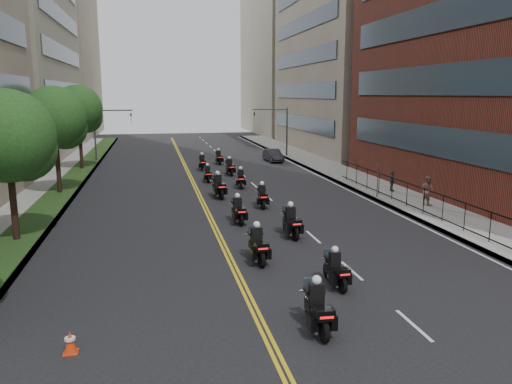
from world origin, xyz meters
TOP-DOWN VIEW (x-y plane):
  - ground at (0.00, 0.00)m, footprint 160.00×160.00m
  - sidewalk_right at (12.00, 25.00)m, footprint 4.00×90.00m
  - sidewalk_left at (-12.00, 25.00)m, footprint 4.00×90.00m
  - grass_strip at (-11.20, 25.00)m, footprint 2.00×90.00m
  - building_right_tan at (21.48, 48.00)m, footprint 15.11×28.00m
  - building_right_far at (21.50, 78.00)m, footprint 15.00×28.00m
  - building_left_far at (-22.00, 78.00)m, footprint 16.00×28.00m
  - iron_fence at (11.00, 12.00)m, footprint 0.05×28.00m
  - street_trees at (-11.05, 18.61)m, footprint 4.40×38.40m
  - traffic_signal_right at (9.54, 42.00)m, footprint 4.09×0.20m
  - traffic_signal_left at (-9.54, 42.00)m, footprint 4.09×0.20m
  - motorcycle_0 at (0.13, 0.30)m, footprint 0.55×2.33m
  - motorcycle_1 at (1.94, 3.54)m, footprint 0.49×2.09m
  - motorcycle_2 at (-0.34, 6.88)m, footprint 0.56×2.39m
  - motorcycle_3 at (2.13, 10.32)m, footprint 0.56×2.42m
  - motorcycle_4 at (-0.04, 13.54)m, footprint 0.58×2.27m
  - motorcycle_5 at (2.14, 17.17)m, footprint 0.64×2.23m
  - motorcycle_6 at (-0.22, 20.64)m, footprint 0.74×2.53m
  - motorcycle_7 at (1.97, 24.06)m, footprint 0.67×2.22m
  - motorcycle_8 at (-0.24, 27.14)m, footprint 0.48×2.09m
  - motorcycle_9 at (2.06, 30.22)m, footprint 0.58×2.29m
  - motorcycle_10 at (-0.04, 33.72)m, footprint 0.53×2.29m
  - motorcycle_11 at (2.04, 37.45)m, footprint 0.52×2.21m
  - parked_sedan at (8.00, 38.29)m, footprint 1.56×4.03m
  - pedestrian_b at (12.42, 15.02)m, footprint 0.91×1.05m
  - pedestrian_c at (12.33, 19.65)m, footprint 0.48×0.91m
  - traffic_cone at (-7.03, 0.40)m, footprint 0.39×0.39m

SIDE VIEW (x-z plane):
  - ground at x=0.00m, z-range 0.00..0.00m
  - sidewalk_right at x=12.00m, z-range 0.00..0.15m
  - sidewalk_left at x=-12.00m, z-range 0.00..0.15m
  - grass_strip at x=-11.20m, z-range 0.15..0.19m
  - traffic_cone at x=-7.03m, z-range -0.01..0.65m
  - motorcycle_8 at x=-0.24m, z-range -0.16..1.38m
  - motorcycle_1 at x=1.94m, z-range -0.16..1.38m
  - motorcycle_11 at x=2.04m, z-range -0.17..1.46m
  - motorcycle_7 at x=1.97m, z-range -0.17..1.47m
  - motorcycle_5 at x=2.14m, z-range -0.17..1.47m
  - parked_sedan at x=8.00m, z-range 0.00..1.31m
  - motorcycle_4 at x=-0.04m, z-range -0.18..1.50m
  - motorcycle_10 at x=-0.04m, z-range -0.18..1.51m
  - motorcycle_9 at x=2.06m, z-range -0.18..1.51m
  - motorcycle_0 at x=0.13m, z-range -0.18..1.54m
  - motorcycle_2 at x=-0.34m, z-range -0.19..1.58m
  - motorcycle_3 at x=2.13m, z-range -0.19..1.60m
  - motorcycle_6 at x=-0.22m, z-range -0.20..1.67m
  - pedestrian_c at x=12.33m, z-range 0.15..1.63m
  - iron_fence at x=11.00m, z-range 0.15..1.65m
  - pedestrian_b at x=12.42m, z-range 0.15..2.02m
  - traffic_signal_right at x=9.54m, z-range 0.90..6.50m
  - traffic_signal_left at x=-9.54m, z-range 0.90..6.50m
  - street_trees at x=-11.05m, z-range 1.14..9.12m
  - building_right_far at x=21.50m, z-range 0.00..26.00m
  - building_left_far at x=-22.00m, z-range 0.00..26.00m
  - building_right_tan at x=21.48m, z-range 0.00..30.00m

